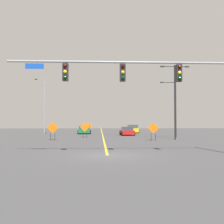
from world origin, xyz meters
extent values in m
plane|color=#444447|center=(0.00, 0.00, 0.00)|extent=(140.76, 140.76, 0.00)
cube|color=yellow|center=(0.00, 39.10, 0.00)|extent=(0.16, 78.20, 0.01)
cylinder|color=gray|center=(0.93, 0.00, 5.63)|extent=(13.81, 0.14, 0.14)
cube|color=black|center=(4.38, 0.00, 4.99)|extent=(0.34, 0.32, 1.05)
sphere|color=#3A0503|center=(4.38, -0.17, 5.34)|extent=(0.22, 0.22, 0.22)
sphere|color=yellow|center=(4.38, -0.17, 4.99)|extent=(0.22, 0.22, 0.22)
sphere|color=black|center=(4.38, -0.17, 4.64)|extent=(0.22, 0.22, 0.22)
cube|color=black|center=(0.93, 0.00, 4.99)|extent=(0.34, 0.32, 1.05)
sphere|color=#3A0503|center=(0.93, -0.17, 5.34)|extent=(0.22, 0.22, 0.22)
sphere|color=yellow|center=(0.93, -0.17, 4.99)|extent=(0.22, 0.22, 0.22)
sphere|color=black|center=(0.93, -0.17, 4.64)|extent=(0.22, 0.22, 0.22)
cube|color=black|center=(-2.53, 0.00, 4.99)|extent=(0.34, 0.32, 1.05)
sphere|color=#3A0503|center=(-2.53, -0.17, 5.34)|extent=(0.22, 0.22, 0.22)
sphere|color=yellow|center=(-2.53, -0.17, 4.99)|extent=(0.22, 0.22, 0.22)
sphere|color=black|center=(-2.53, -0.17, 4.64)|extent=(0.22, 0.22, 0.22)
cube|color=#1447B7|center=(-4.37, 0.00, 5.34)|extent=(1.10, 0.03, 0.32)
cylinder|color=black|center=(9.67, 19.49, 3.71)|extent=(0.16, 0.16, 7.42)
cylinder|color=black|center=(8.74, 19.49, 7.27)|extent=(1.86, 0.08, 0.08)
cube|color=#262628|center=(7.81, 19.49, 7.27)|extent=(0.44, 0.24, 0.14)
cylinder|color=black|center=(8.13, 14.35, 4.25)|extent=(0.16, 0.16, 8.50)
cylinder|color=black|center=(7.41, 14.35, 8.35)|extent=(1.43, 0.08, 0.08)
cube|color=#262628|center=(6.70, 14.35, 8.35)|extent=(0.44, 0.24, 0.14)
cylinder|color=black|center=(8.84, 14.35, 8.35)|extent=(1.43, 0.08, 0.08)
cube|color=#262628|center=(9.56, 14.35, 8.35)|extent=(0.44, 0.24, 0.14)
cylinder|color=gray|center=(-9.56, 29.11, 4.60)|extent=(0.16, 0.16, 9.21)
cylinder|color=gray|center=(-10.27, 29.11, 9.06)|extent=(1.42, 0.08, 0.08)
cube|color=#262628|center=(-10.98, 29.11, 9.06)|extent=(0.44, 0.24, 0.14)
cube|color=orange|center=(-2.37, 19.03, 1.35)|extent=(1.21, 0.33, 1.23)
cylinder|color=black|center=(-2.61, 18.98, 0.36)|extent=(0.05, 0.05, 0.72)
cylinder|color=black|center=(-2.14, 19.09, 0.36)|extent=(0.05, 0.05, 0.72)
cube|color=orange|center=(-5.58, 13.76, 1.38)|extent=(1.25, 0.26, 1.26)
cylinder|color=black|center=(-5.82, 13.80, 0.36)|extent=(0.05, 0.05, 0.73)
cylinder|color=black|center=(-5.34, 13.71, 0.36)|extent=(0.05, 0.05, 0.73)
cube|color=orange|center=(5.34, 12.87, 1.37)|extent=(1.20, 0.24, 1.21)
cylinder|color=black|center=(5.11, 12.91, 0.37)|extent=(0.05, 0.05, 0.74)
cylinder|color=black|center=(5.57, 12.83, 0.37)|extent=(0.05, 0.05, 0.74)
cube|color=orange|center=(-2.42, 34.64, 1.27)|extent=(1.23, 0.29, 1.25)
cylinder|color=black|center=(-2.66, 34.59, 0.31)|extent=(0.05, 0.05, 0.63)
cylinder|color=black|center=(-2.19, 34.69, 0.31)|extent=(0.05, 0.05, 0.63)
cube|color=#196B38|center=(-3.01, 30.12, 0.50)|extent=(2.00, 4.05, 0.69)
cube|color=#333D47|center=(-3.01, 30.32, 1.09)|extent=(1.77, 2.20, 0.49)
cylinder|color=black|center=(-3.95, 28.70, 0.32)|extent=(0.23, 0.64, 0.64)
cylinder|color=black|center=(-2.02, 28.73, 0.32)|extent=(0.23, 0.64, 0.64)
cylinder|color=black|center=(-4.00, 31.51, 0.32)|extent=(0.23, 0.64, 0.64)
cylinder|color=black|center=(-2.07, 31.54, 0.32)|extent=(0.23, 0.64, 0.64)
cube|color=gold|center=(5.59, 33.78, 0.51)|extent=(2.14, 4.46, 0.70)
cube|color=#333D47|center=(5.58, 33.56, 1.18)|extent=(1.86, 2.46, 0.63)
cylinder|color=black|center=(6.63, 35.26, 0.32)|extent=(0.25, 0.65, 0.64)
cylinder|color=black|center=(4.69, 35.35, 0.32)|extent=(0.25, 0.65, 0.64)
cylinder|color=black|center=(6.49, 32.20, 0.32)|extent=(0.25, 0.65, 0.64)
cylinder|color=black|center=(4.55, 32.29, 0.32)|extent=(0.25, 0.65, 0.64)
cube|color=red|center=(3.68, 24.76, 0.46)|extent=(1.84, 4.01, 0.59)
cube|color=#333D47|center=(3.69, 24.56, 1.03)|extent=(1.63, 2.03, 0.54)
cylinder|color=black|center=(4.55, 26.17, 0.32)|extent=(0.23, 0.64, 0.64)
cylinder|color=black|center=(2.77, 26.14, 0.32)|extent=(0.23, 0.64, 0.64)
cylinder|color=black|center=(4.60, 23.38, 0.32)|extent=(0.23, 0.64, 0.64)
cylinder|color=black|center=(2.81, 23.35, 0.32)|extent=(0.23, 0.64, 0.64)
camera|label=1|loc=(-0.48, -16.46, 2.00)|focal=43.95mm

